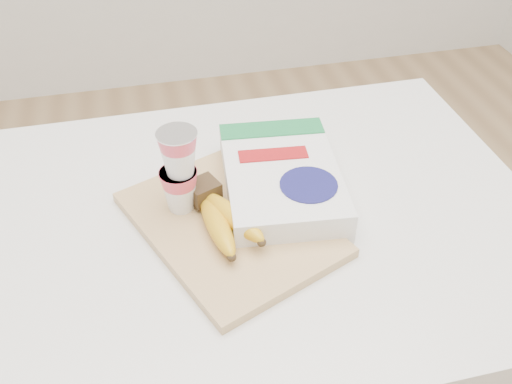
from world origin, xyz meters
TOP-DOWN VIEW (x-y plane):
  - table at (0.00, 0.00)m, footprint 1.10×0.73m
  - cutting_board at (0.01, -0.02)m, footprint 0.36×0.41m
  - bananas at (-0.00, -0.04)m, footprint 0.11×0.19m
  - yogurt_stack at (-0.05, 0.02)m, footprint 0.07×0.07m
  - cereal_box at (0.12, 0.04)m, footprint 0.22×0.30m

SIDE VIEW (x-z plane):
  - table at x=0.00m, z-range 0.00..0.82m
  - cutting_board at x=0.01m, z-range 0.82..0.84m
  - cereal_box at x=0.12m, z-range 0.82..0.88m
  - bananas at x=0.00m, z-range 0.83..0.89m
  - yogurt_stack at x=-0.05m, z-range 0.85..0.99m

